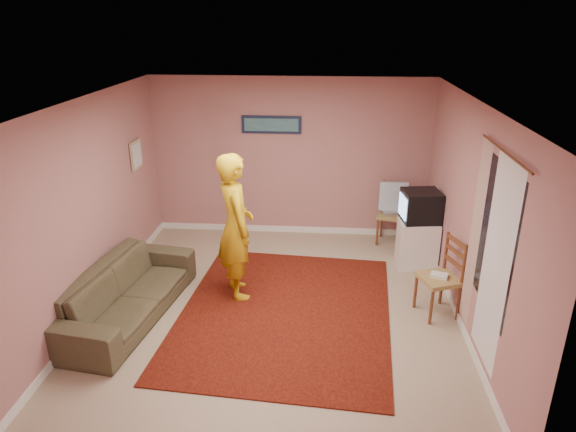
# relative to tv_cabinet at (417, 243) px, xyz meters

# --- Properties ---
(ground) EXTENTS (5.00, 5.00, 0.00)m
(ground) POSITION_rel_tv_cabinet_xyz_m (-1.95, -1.41, -0.35)
(ground) COLOR tan
(ground) RESTS_ON ground
(wall_back) EXTENTS (4.50, 0.02, 2.60)m
(wall_back) POSITION_rel_tv_cabinet_xyz_m (-1.95, 1.09, 0.95)
(wall_back) COLOR #A86F6F
(wall_back) RESTS_ON ground
(wall_front) EXTENTS (4.50, 0.02, 2.60)m
(wall_front) POSITION_rel_tv_cabinet_xyz_m (-1.95, -3.91, 0.95)
(wall_front) COLOR #A86F6F
(wall_front) RESTS_ON ground
(wall_left) EXTENTS (0.02, 5.00, 2.60)m
(wall_left) POSITION_rel_tv_cabinet_xyz_m (-4.20, -1.41, 0.95)
(wall_left) COLOR #A86F6F
(wall_left) RESTS_ON ground
(wall_right) EXTENTS (0.02, 5.00, 2.60)m
(wall_right) POSITION_rel_tv_cabinet_xyz_m (0.30, -1.41, 0.95)
(wall_right) COLOR #A86F6F
(wall_right) RESTS_ON ground
(ceiling) EXTENTS (4.50, 5.00, 0.02)m
(ceiling) POSITION_rel_tv_cabinet_xyz_m (-1.95, -1.41, 2.25)
(ceiling) COLOR white
(ceiling) RESTS_ON wall_back
(baseboard_back) EXTENTS (4.50, 0.02, 0.10)m
(baseboard_back) POSITION_rel_tv_cabinet_xyz_m (-1.95, 1.08, -0.30)
(baseboard_back) COLOR white
(baseboard_back) RESTS_ON ground
(baseboard_left) EXTENTS (0.02, 5.00, 0.10)m
(baseboard_left) POSITION_rel_tv_cabinet_xyz_m (-4.19, -1.41, -0.30)
(baseboard_left) COLOR white
(baseboard_left) RESTS_ON ground
(baseboard_right) EXTENTS (0.02, 5.00, 0.10)m
(baseboard_right) POSITION_rel_tv_cabinet_xyz_m (0.29, -1.41, -0.30)
(baseboard_right) COLOR white
(baseboard_right) RESTS_ON ground
(window) EXTENTS (0.01, 1.10, 1.50)m
(window) POSITION_rel_tv_cabinet_xyz_m (0.29, -2.31, 1.10)
(window) COLOR black
(window) RESTS_ON wall_right
(curtain_sheer) EXTENTS (0.01, 0.75, 2.10)m
(curtain_sheer) POSITION_rel_tv_cabinet_xyz_m (0.28, -2.46, 0.90)
(curtain_sheer) COLOR white
(curtain_sheer) RESTS_ON wall_right
(curtain_floral) EXTENTS (0.01, 0.35, 2.10)m
(curtain_floral) POSITION_rel_tv_cabinet_xyz_m (0.27, -1.76, 0.90)
(curtain_floral) COLOR beige
(curtain_floral) RESTS_ON wall_right
(curtain_rod) EXTENTS (0.02, 1.40, 0.02)m
(curtain_rod) POSITION_rel_tv_cabinet_xyz_m (0.25, -2.31, 1.97)
(curtain_rod) COLOR brown
(curtain_rod) RESTS_ON wall_right
(picture_back) EXTENTS (0.95, 0.04, 0.28)m
(picture_back) POSITION_rel_tv_cabinet_xyz_m (-2.25, 1.06, 1.50)
(picture_back) COLOR #131B34
(picture_back) RESTS_ON wall_back
(picture_left) EXTENTS (0.04, 0.38, 0.42)m
(picture_left) POSITION_rel_tv_cabinet_xyz_m (-4.17, 0.19, 1.20)
(picture_left) COLOR tan
(picture_left) RESTS_ON wall_left
(area_rug) EXTENTS (2.80, 3.39, 0.02)m
(area_rug) POSITION_rel_tv_cabinet_xyz_m (-1.82, -1.48, -0.34)
(area_rug) COLOR #330507
(area_rug) RESTS_ON ground
(tv_cabinet) EXTENTS (0.56, 0.50, 0.71)m
(tv_cabinet) POSITION_rel_tv_cabinet_xyz_m (0.00, 0.00, 0.00)
(tv_cabinet) COLOR silver
(tv_cabinet) RESTS_ON ground
(crt_tv) EXTENTS (0.58, 0.53, 0.45)m
(crt_tv) POSITION_rel_tv_cabinet_xyz_m (-0.01, -0.00, 0.58)
(crt_tv) COLOR black
(crt_tv) RESTS_ON tv_cabinet
(chair_a) EXTENTS (0.54, 0.52, 0.53)m
(chair_a) POSITION_rel_tv_cabinet_xyz_m (-0.29, 0.77, 0.25)
(chair_a) COLOR #A3864F
(chair_a) RESTS_ON ground
(dvd_player) EXTENTS (0.33, 0.24, 0.06)m
(dvd_player) POSITION_rel_tv_cabinet_xyz_m (-0.29, 0.77, 0.18)
(dvd_player) COLOR #A7A7AB
(dvd_player) RESTS_ON chair_a
(blue_throw) EXTENTS (0.44, 0.06, 0.47)m
(blue_throw) POSITION_rel_tv_cabinet_xyz_m (-0.29, 0.79, 0.44)
(blue_throw) COLOR #8DBEE7
(blue_throw) RESTS_ON chair_a
(chair_b) EXTENTS (0.56, 0.57, 0.55)m
(chair_b) POSITION_rel_tv_cabinet_xyz_m (0.04, -1.35, 0.26)
(chair_b) COLOR #A3864F
(chair_b) RESTS_ON ground
(game_console) EXTENTS (0.23, 0.20, 0.04)m
(game_console) POSITION_rel_tv_cabinet_xyz_m (0.04, -1.35, 0.18)
(game_console) COLOR white
(game_console) RESTS_ON chair_b
(sofa) EXTENTS (1.19, 2.34, 0.65)m
(sofa) POSITION_rel_tv_cabinet_xyz_m (-3.75, -1.69, -0.03)
(sofa) COLOR #4B432D
(sofa) RESTS_ON ground
(person) EXTENTS (0.70, 0.83, 1.93)m
(person) POSITION_rel_tv_cabinet_xyz_m (-2.49, -1.04, 0.61)
(person) COLOR gold
(person) RESTS_ON ground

